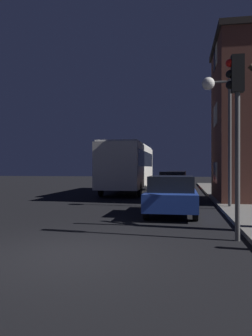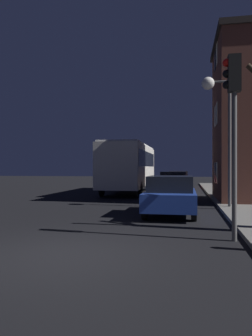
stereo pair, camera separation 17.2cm
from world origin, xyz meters
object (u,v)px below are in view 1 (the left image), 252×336
at_px(car_far_lane, 177,179).
at_px(car_near_lane, 172,195).
at_px(streetlamp, 217,106).
at_px(traffic_light, 236,108).
at_px(bus, 128,164).
at_px(car_mid_lane, 173,183).

bearing_deg(car_far_lane, car_near_lane, -89.70).
bearing_deg(streetlamp, car_near_lane, -130.58).
xyz_separation_m(traffic_light, car_far_lane, (-1.78, 21.54, -2.43)).
xyz_separation_m(bus, car_mid_lane, (3.17, -1.38, -1.23)).
bearing_deg(bus, traffic_light, -70.80).
bearing_deg(car_far_lane, bus, -115.51).
xyz_separation_m(bus, car_far_lane, (3.31, 6.93, -1.24)).
bearing_deg(bus, car_mid_lane, -23.45).
bearing_deg(traffic_light, streetlamp, 88.46).
height_order(car_near_lane, car_far_lane, car_far_lane).
bearing_deg(bus, car_far_lane, 64.49).
distance_m(streetlamp, car_mid_lane, 8.11).
relative_size(streetlamp, traffic_light, 1.24).
distance_m(streetlamp, car_near_lane, 4.68).
xyz_separation_m(car_mid_lane, car_far_lane, (0.13, 8.30, -0.01)).
height_order(bus, car_mid_lane, bus).
xyz_separation_m(bus, car_near_lane, (3.40, -10.48, -1.28)).
relative_size(bus, car_mid_lane, 2.11).
bearing_deg(car_near_lane, car_mid_lane, 91.42).
bearing_deg(car_mid_lane, car_near_lane, -88.58).
distance_m(car_mid_lane, car_far_lane, 8.30).
height_order(traffic_light, car_mid_lane, traffic_light).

